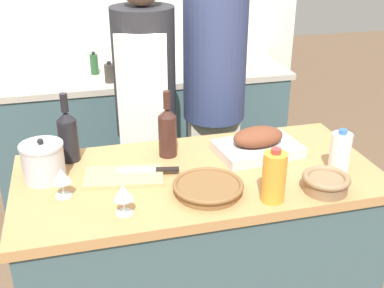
{
  "coord_description": "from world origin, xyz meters",
  "views": [
    {
      "loc": [
        -0.45,
        -1.64,
        1.85
      ],
      "look_at": [
        0.0,
        0.1,
        1.0
      ],
      "focal_mm": 45.0,
      "sensor_mm": 36.0,
      "label": 1
    }
  ],
  "objects_px": {
    "mixing_bowl": "(326,182)",
    "condiment_bottle_short": "(110,73)",
    "wine_glass_right": "(61,177)",
    "knife_chef": "(151,170)",
    "wicker_basket": "(208,188)",
    "juice_jug": "(274,177)",
    "person_cook_guest": "(214,94)",
    "roasting_pan": "(258,144)",
    "wine_bottle_green": "(168,131)",
    "person_cook_aproned": "(146,111)",
    "wine_glass_left": "(123,194)",
    "wine_bottle_dark": "(68,135)",
    "condiment_bottle_tall": "(94,64)",
    "cutting_board": "(124,177)",
    "milk_jug": "(340,152)",
    "stock_pot": "(43,162)"
  },
  "relations": [
    {
      "from": "mixing_bowl",
      "to": "condiment_bottle_short",
      "type": "relative_size",
      "value": 1.33
    },
    {
      "from": "wine_glass_right",
      "to": "knife_chef",
      "type": "relative_size",
      "value": 0.46
    },
    {
      "from": "wicker_basket",
      "to": "mixing_bowl",
      "type": "distance_m",
      "value": 0.44
    },
    {
      "from": "juice_jug",
      "to": "mixing_bowl",
      "type": "bearing_deg",
      "value": 2.84
    },
    {
      "from": "wicker_basket",
      "to": "person_cook_guest",
      "type": "bearing_deg",
      "value": 71.93
    },
    {
      "from": "roasting_pan",
      "to": "wine_bottle_green",
      "type": "bearing_deg",
      "value": 168.09
    },
    {
      "from": "knife_chef",
      "to": "person_cook_aproned",
      "type": "distance_m",
      "value": 0.7
    },
    {
      "from": "wine_glass_left",
      "to": "wine_bottle_dark",
      "type": "bearing_deg",
      "value": 109.93
    },
    {
      "from": "wicker_basket",
      "to": "person_cook_guest",
      "type": "xyz_separation_m",
      "value": [
        0.31,
        0.94,
        0.02
      ]
    },
    {
      "from": "wine_glass_left",
      "to": "condiment_bottle_tall",
      "type": "bearing_deg",
      "value": 89.29
    },
    {
      "from": "cutting_board",
      "to": "condiment_bottle_short",
      "type": "xyz_separation_m",
      "value": [
        0.07,
        1.3,
        0.04
      ]
    },
    {
      "from": "cutting_board",
      "to": "milk_jug",
      "type": "height_order",
      "value": "milk_jug"
    },
    {
      "from": "juice_jug",
      "to": "milk_jug",
      "type": "height_order",
      "value": "juice_jug"
    },
    {
      "from": "roasting_pan",
      "to": "person_cook_guest",
      "type": "bearing_deg",
      "value": 89.47
    },
    {
      "from": "wine_glass_left",
      "to": "condiment_bottle_tall",
      "type": "relative_size",
      "value": 0.75
    },
    {
      "from": "wicker_basket",
      "to": "mixing_bowl",
      "type": "xyz_separation_m",
      "value": [
        0.43,
        -0.09,
        0.01
      ]
    },
    {
      "from": "knife_chef",
      "to": "condiment_bottle_short",
      "type": "height_order",
      "value": "condiment_bottle_short"
    },
    {
      "from": "juice_jug",
      "to": "knife_chef",
      "type": "xyz_separation_m",
      "value": [
        -0.39,
        0.3,
        -0.08
      ]
    },
    {
      "from": "cutting_board",
      "to": "wine_glass_left",
      "type": "height_order",
      "value": "wine_glass_left"
    },
    {
      "from": "person_cook_guest",
      "to": "wine_glass_left",
      "type": "bearing_deg",
      "value": -113.28
    },
    {
      "from": "stock_pot",
      "to": "mixing_bowl",
      "type": "bearing_deg",
      "value": -19.36
    },
    {
      "from": "knife_chef",
      "to": "condiment_bottle_short",
      "type": "relative_size",
      "value": 1.83
    },
    {
      "from": "wicker_basket",
      "to": "knife_chef",
      "type": "xyz_separation_m",
      "value": [
        -0.18,
        0.2,
        -0.0
      ]
    },
    {
      "from": "mixing_bowl",
      "to": "knife_chef",
      "type": "bearing_deg",
      "value": 154.7
    },
    {
      "from": "milk_jug",
      "to": "wine_glass_left",
      "type": "distance_m",
      "value": 0.88
    },
    {
      "from": "juice_jug",
      "to": "milk_jug",
      "type": "bearing_deg",
      "value": 22.16
    },
    {
      "from": "wine_glass_left",
      "to": "person_cook_aproned",
      "type": "height_order",
      "value": "person_cook_aproned"
    },
    {
      "from": "milk_jug",
      "to": "cutting_board",
      "type": "bearing_deg",
      "value": 169.94
    },
    {
      "from": "wicker_basket",
      "to": "mixing_bowl",
      "type": "relative_size",
      "value": 1.48
    },
    {
      "from": "cutting_board",
      "to": "juice_jug",
      "type": "height_order",
      "value": "juice_jug"
    },
    {
      "from": "milk_jug",
      "to": "person_cook_aproned",
      "type": "relative_size",
      "value": 0.11
    },
    {
      "from": "mixing_bowl",
      "to": "person_cook_guest",
      "type": "xyz_separation_m",
      "value": [
        -0.12,
        1.03,
        0.01
      ]
    },
    {
      "from": "mixing_bowl",
      "to": "condiment_bottle_short",
      "type": "distance_m",
      "value": 1.71
    },
    {
      "from": "wicker_basket",
      "to": "juice_jug",
      "type": "relative_size",
      "value": 1.28
    },
    {
      "from": "wine_bottle_dark",
      "to": "condiment_bottle_short",
      "type": "distance_m",
      "value": 1.11
    },
    {
      "from": "wine_bottle_green",
      "to": "wine_glass_left",
      "type": "height_order",
      "value": "wine_bottle_green"
    },
    {
      "from": "condiment_bottle_short",
      "to": "person_cook_guest",
      "type": "xyz_separation_m",
      "value": [
        0.52,
        -0.55,
        -0.0
      ]
    },
    {
      "from": "roasting_pan",
      "to": "wine_glass_right",
      "type": "height_order",
      "value": "roasting_pan"
    },
    {
      "from": "wine_bottle_green",
      "to": "wine_bottle_dark",
      "type": "height_order",
      "value": "wine_bottle_dark"
    },
    {
      "from": "wine_glass_right",
      "to": "condiment_bottle_tall",
      "type": "xyz_separation_m",
      "value": [
        0.22,
        1.57,
        -0.03
      ]
    },
    {
      "from": "wine_glass_left",
      "to": "mixing_bowl",
      "type": "bearing_deg",
      "value": -2.58
    },
    {
      "from": "stock_pot",
      "to": "person_cook_guest",
      "type": "relative_size",
      "value": 0.1
    },
    {
      "from": "roasting_pan",
      "to": "condiment_bottle_short",
      "type": "distance_m",
      "value": 1.32
    },
    {
      "from": "cutting_board",
      "to": "wine_bottle_green",
      "type": "height_order",
      "value": "wine_bottle_green"
    },
    {
      "from": "cutting_board",
      "to": "knife_chef",
      "type": "relative_size",
      "value": 1.34
    },
    {
      "from": "milk_jug",
      "to": "person_cook_aproned",
      "type": "height_order",
      "value": "person_cook_aproned"
    },
    {
      "from": "wicker_basket",
      "to": "condiment_bottle_tall",
      "type": "distance_m",
      "value": 1.71
    },
    {
      "from": "wine_bottle_dark",
      "to": "mixing_bowl",
      "type": "bearing_deg",
      "value": -28.57
    },
    {
      "from": "condiment_bottle_short",
      "to": "stock_pot",
      "type": "bearing_deg",
      "value": -107.01
    },
    {
      "from": "knife_chef",
      "to": "cutting_board",
      "type": "bearing_deg",
      "value": -175.11
    }
  ]
}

